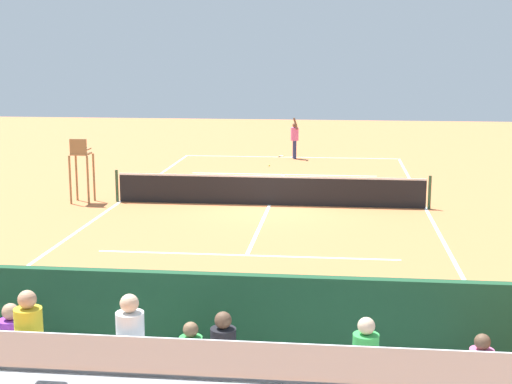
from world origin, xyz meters
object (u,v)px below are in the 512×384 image
equipment_bag (298,383)px  tennis_racket (281,156)px  tennis_ball_near (269,166)px  courtside_bench (403,360)px  umpire_chair (81,163)px  tennis_net (270,190)px  tennis_player (295,137)px

equipment_bag → tennis_racket: bearing=-85.0°
tennis_ball_near → courtside_bench: bearing=100.4°
umpire_chair → equipment_bag: (-7.86, 13.11, -1.13)m
tennis_net → tennis_ball_near: 8.18m
tennis_player → tennis_ball_near: bearing=68.5°
umpire_chair → tennis_ball_near: 10.10m
tennis_player → tennis_racket: tennis_player is taller
courtside_bench → tennis_ball_near: bearing=-79.6°
tennis_racket → tennis_ball_near: (0.27, 3.17, 0.02)m
tennis_net → tennis_ball_near: tennis_net is taller
tennis_player → equipment_bag: bearing=93.5°
tennis_net → tennis_player: size_ratio=5.35×
courtside_bench → tennis_racket: bearing=-81.5°
umpire_chair → courtside_bench: bearing=125.8°
equipment_bag → tennis_racket: equipment_bag is taller
tennis_net → tennis_racket: 11.33m
tennis_net → tennis_player: 10.55m
umpire_chair → tennis_racket: (-5.70, -11.59, -1.30)m
umpire_chair → tennis_player: 12.56m
umpire_chair → tennis_ball_near: (-5.43, -8.42, -1.28)m
tennis_player → tennis_racket: size_ratio=3.30×
tennis_player → tennis_racket: bearing=-48.7°
tennis_player → courtside_bench: bearing=97.2°
equipment_bag → tennis_player: tennis_player is taller
courtside_bench → tennis_racket: (3.67, -24.58, -0.54)m
equipment_bag → tennis_player: size_ratio=0.47×
courtside_bench → equipment_bag: (1.51, 0.13, -0.38)m
tennis_net → courtside_bench: 13.65m
equipment_bag → tennis_player: bearing=-86.5°
tennis_player → tennis_ball_near: 2.76m
tennis_net → equipment_bag: bearing=97.1°
courtside_bench → tennis_player: 24.00m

